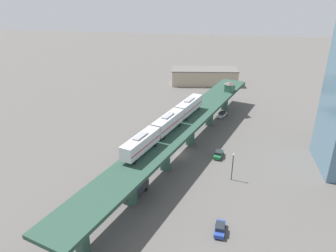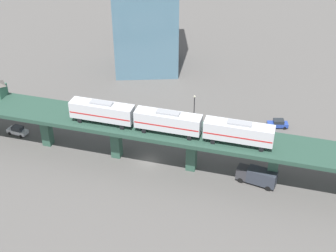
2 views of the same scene
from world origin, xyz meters
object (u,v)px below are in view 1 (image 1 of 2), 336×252
Objects in this scene: subway_train at (168,122)px; street_car_silver at (222,114)px; signal_hut at (230,86)px; street_car_blue at (220,229)px; warehouse_building at (204,76)px; street_car_green at (219,154)px; delivery_truck at (134,189)px; street_lamp at (233,165)px.

street_car_silver is at bearing 66.28° from subway_train.
signal_hut reaches higher than street_car_silver.
warehouse_building is (-7.75, 92.10, 2.47)m from street_car_blue.
warehouse_building is at bearing 96.40° from street_car_green.
street_car_blue is at bearing -92.08° from signal_hut.
street_car_blue is at bearing -85.19° from warehouse_building.
warehouse_building reaches higher than street_car_green.
street_car_green is at bearing 15.92° from subway_train.
delivery_truck is (-18.66, -46.94, 0.82)m from street_car_silver.
subway_train is 18.47m from street_lamp.
street_car_green is 11.05m from street_lamp.
street_car_green is at bearing -91.61° from street_car_silver.
subway_train is at bearing -164.08° from street_car_green.
street_car_blue is (-0.20, -55.46, 0.00)m from street_car_silver.
warehouse_building is (-7.18, 64.03, 2.47)m from street_car_green.
signal_hut reaches higher than street_car_blue.
street_car_green is 0.99× the size of street_car_silver.
street_car_blue is 92.46m from warehouse_building.
subway_train is 29.56m from street_car_blue.
street_car_green is at bearing 91.17° from street_car_blue.
subway_train is 18.95m from delivery_truck.
subway_train is 37.36m from signal_hut.
signal_hut is 9.77m from street_car_silver.
signal_hut is 0.55× the size of delivery_truck.
street_car_blue is 0.61× the size of delivery_truck.
subway_train reaches higher than warehouse_building.
warehouse_building reaches higher than street_car_silver.
signal_hut is 0.87× the size of street_car_green.
subway_train is 8.84× the size of signal_hut.
warehouse_building is (-7.95, 36.65, 2.47)m from street_car_silver.
street_lamp reaches higher than street_car_green.
street_lamp is (2.30, -37.52, 3.17)m from street_car_silver.
delivery_truck is 84.28m from warehouse_building.
street_car_green is (-2.69, -30.27, -9.13)m from signal_hut.
subway_train is 1.22× the size of warehouse_building.
subway_train is at bearing -94.82° from warehouse_building.
street_lamp is 0.23× the size of warehouse_building.
street_car_silver is (13.65, 31.06, -9.87)m from subway_train.
signal_hut is 0.86× the size of street_car_silver.
street_car_silver is 0.68× the size of street_lamp.
signal_hut is 31.74m from street_car_green.
subway_train is 7.60× the size of street_car_silver.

